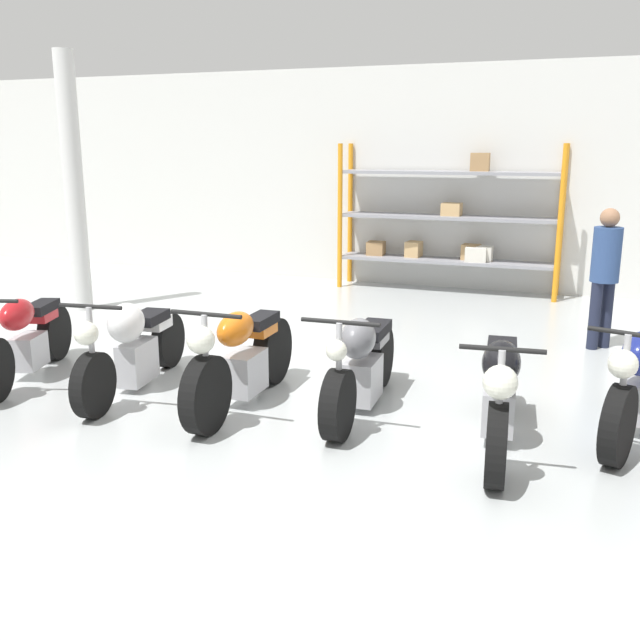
# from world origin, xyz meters

# --- Properties ---
(ground_plane) EXTENTS (30.00, 30.00, 0.00)m
(ground_plane) POSITION_xyz_m (0.00, 0.00, 0.00)
(ground_plane) COLOR #B2B7B7
(back_wall) EXTENTS (30.00, 0.08, 3.60)m
(back_wall) POSITION_xyz_m (0.00, 6.05, 1.80)
(back_wall) COLOR silver
(back_wall) RESTS_ON ground_plane
(shelving_rack) EXTENTS (3.55, 0.63, 2.36)m
(shelving_rack) POSITION_xyz_m (0.23, 5.70, 1.14)
(shelving_rack) COLOR orange
(shelving_rack) RESTS_ON ground_plane
(support_pillar) EXTENTS (0.28, 0.28, 3.60)m
(support_pillar) POSITION_xyz_m (-4.48, 2.51, 1.80)
(support_pillar) COLOR silver
(support_pillar) RESTS_ON ground_plane
(motorcycle_red) EXTENTS (0.82, 1.95, 0.97)m
(motorcycle_red) POSITION_xyz_m (-2.92, -0.33, 0.43)
(motorcycle_red) COLOR black
(motorcycle_red) RESTS_ON ground_plane
(motorcycle_white) EXTENTS (0.58, 2.11, 1.01)m
(motorcycle_white) POSITION_xyz_m (-1.70, -0.24, 0.44)
(motorcycle_white) COLOR black
(motorcycle_white) RESTS_ON ground_plane
(motorcycle_orange) EXTENTS (0.63, 2.05, 1.02)m
(motorcycle_orange) POSITION_xyz_m (-0.51, -0.28, 0.44)
(motorcycle_orange) COLOR black
(motorcycle_orange) RESTS_ON ground_plane
(motorcycle_grey) EXTENTS (0.65, 2.03, 0.99)m
(motorcycle_grey) POSITION_xyz_m (0.54, 0.02, 0.42)
(motorcycle_grey) COLOR black
(motorcycle_grey) RESTS_ON ground_plane
(motorcycle_black) EXTENTS (0.58, 2.13, 1.00)m
(motorcycle_black) POSITION_xyz_m (1.79, -0.37, 0.45)
(motorcycle_black) COLOR black
(motorcycle_black) RESTS_ON ground_plane
(person_browsing) EXTENTS (0.45, 0.45, 1.64)m
(person_browsing) POSITION_xyz_m (2.58, 2.92, 0.96)
(person_browsing) COLOR #1E2338
(person_browsing) RESTS_ON ground_plane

